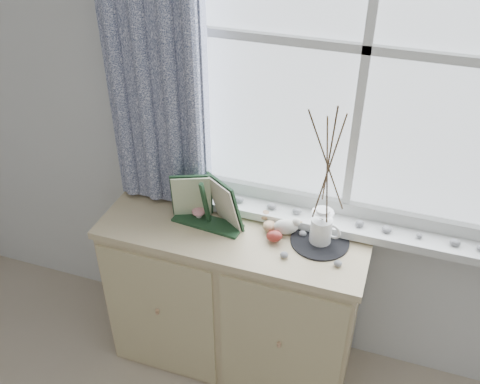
{
  "coord_description": "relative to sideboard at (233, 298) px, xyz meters",
  "views": [
    {
      "loc": [
        0.47,
        0.03,
        2.34
      ],
      "look_at": [
        -0.1,
        1.7,
        1.1
      ],
      "focal_mm": 40.0,
      "sensor_mm": 36.0,
      "label": 1
    }
  ],
  "objects": [
    {
      "name": "sideboard",
      "position": [
        0.0,
        0.0,
        0.0
      ],
      "size": [
        1.2,
        0.45,
        0.85
      ],
      "color": "tan",
      "rests_on": "ground"
    },
    {
      "name": "botanical_book",
      "position": [
        -0.12,
        -0.02,
        0.55
      ],
      "size": [
        0.38,
        0.16,
        0.26
      ],
      "primitive_type": null,
      "rotation": [
        0.0,
        0.0,
        -0.09
      ],
      "color": "#1C3B22",
      "rests_on": "sideboard"
    },
    {
      "name": "toadstool_cluster",
      "position": [
        -0.22,
        0.08,
        0.48
      ],
      "size": [
        0.14,
        0.15,
        0.08
      ],
      "color": "white",
      "rests_on": "sideboard"
    },
    {
      "name": "wooden_eggs",
      "position": [
        0.15,
        0.05,
        0.45
      ],
      "size": [
        0.14,
        0.18,
        0.07
      ],
      "color": "tan",
      "rests_on": "sideboard"
    },
    {
      "name": "songbird_figurine",
      "position": [
        0.22,
        0.06,
        0.46
      ],
      "size": [
        0.16,
        0.12,
        0.08
      ],
      "primitive_type": null,
      "rotation": [
        0.0,
        0.0,
        0.36
      ],
      "color": "silver",
      "rests_on": "sideboard"
    },
    {
      "name": "crocheted_doily",
      "position": [
        0.38,
        0.05,
        0.43
      ],
      "size": [
        0.25,
        0.25,
        0.01
      ],
      "primitive_type": "cylinder",
      "color": "black",
      "rests_on": "sideboard"
    },
    {
      "name": "twig_pitcher",
      "position": [
        0.38,
        0.05,
        0.83
      ],
      "size": [
        0.31,
        0.31,
        0.7
      ],
      "rotation": [
        0.0,
        0.0,
        -0.33
      ],
      "color": "white",
      "rests_on": "crocheted_doily"
    },
    {
      "name": "sideboard_pebbles",
      "position": [
        0.3,
        0.0,
        0.44
      ],
      "size": [
        0.34,
        0.23,
        0.02
      ],
      "color": "gray",
      "rests_on": "sideboard"
    }
  ]
}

